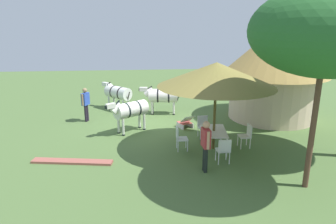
# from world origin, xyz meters

# --- Properties ---
(ground_plane) EXTENTS (36.00, 36.00, 0.00)m
(ground_plane) POSITION_xyz_m (0.00, 0.00, 0.00)
(ground_plane) COLOR #4D6A37
(thatched_hut) EXTENTS (5.12, 5.12, 4.52)m
(thatched_hut) POSITION_xyz_m (-1.03, 6.25, 2.49)
(thatched_hut) COLOR beige
(thatched_hut) RESTS_ON ground_plane
(shade_umbrella) EXTENTS (4.29, 4.29, 3.31)m
(shade_umbrella) POSITION_xyz_m (2.68, 2.42, 2.87)
(shade_umbrella) COLOR #4F411A
(shade_umbrella) RESTS_ON ground_plane
(patio_dining_table) EXTENTS (1.62, 1.08, 0.74)m
(patio_dining_table) POSITION_xyz_m (2.68, 2.42, 0.66)
(patio_dining_table) COLOR silver
(patio_dining_table) RESTS_ON ground_plane
(patio_chair_near_hut) EXTENTS (0.46, 0.48, 0.90)m
(patio_chair_near_hut) POSITION_xyz_m (1.40, 2.29, 0.52)
(patio_chair_near_hut) COLOR silver
(patio_chair_near_hut) RESTS_ON ground_plane
(patio_chair_west_end) EXTENTS (0.44, 0.42, 0.90)m
(patio_chair_west_end) POSITION_xyz_m (2.70, 1.13, 0.52)
(patio_chair_west_end) COLOR silver
(patio_chair_west_end) RESTS_ON ground_plane
(patio_chair_east_end) EXTENTS (0.43, 0.45, 0.90)m
(patio_chair_east_end) POSITION_xyz_m (3.98, 2.46, 0.52)
(patio_chair_east_end) COLOR white
(patio_chair_east_end) RESTS_ON ground_plane
(patio_chair_near_lawn) EXTENTS (0.45, 0.43, 0.90)m
(patio_chair_near_lawn) POSITION_xyz_m (2.66, 3.72, 0.52)
(patio_chair_near_lawn) COLOR silver
(patio_chair_near_lawn) RESTS_ON ground_plane
(guest_beside_umbrella) EXTENTS (0.61, 0.24, 1.71)m
(guest_beside_umbrella) POSITION_xyz_m (4.50, 1.71, 1.03)
(guest_beside_umbrella) COLOR black
(guest_beside_umbrella) RESTS_ON ground_plane
(standing_watcher) EXTENTS (0.56, 0.36, 1.66)m
(standing_watcher) POSITION_xyz_m (-1.26, -2.93, 1.00)
(standing_watcher) COLOR black
(standing_watcher) RESTS_ON ground_plane
(striped_lounge_chair) EXTENTS (0.94, 0.80, 0.65)m
(striped_lounge_chair) POSITION_xyz_m (0.17, 1.74, 0.26)
(striped_lounge_chair) COLOR #D1554D
(striped_lounge_chair) RESTS_ON ground_plane
(zebra_nearest_camera) EXTENTS (0.88, 2.17, 1.50)m
(zebra_nearest_camera) POSITION_xyz_m (-2.21, 0.84, 0.96)
(zebra_nearest_camera) COLOR silver
(zebra_nearest_camera) RESTS_ON ground_plane
(zebra_by_umbrella) EXTENTS (1.47, 1.84, 1.54)m
(zebra_by_umbrella) POSITION_xyz_m (0.48, -0.76, 1.00)
(zebra_by_umbrella) COLOR silver
(zebra_by_umbrella) RESTS_ON ground_plane
(zebra_toward_hut) EXTENTS (1.75, 1.74, 1.48)m
(zebra_toward_hut) POSITION_xyz_m (-3.28, -1.54, 0.95)
(zebra_toward_hut) COLOR silver
(zebra_toward_hut) RESTS_ON ground_plane
(acacia_tree_right_background) EXTENTS (3.97, 3.97, 5.64)m
(acacia_tree_right_background) POSITION_xyz_m (5.73, 4.46, 4.44)
(acacia_tree_right_background) COLOR brown
(acacia_tree_right_background) RESTS_ON ground_plane
(brick_patio_kerb) EXTENTS (0.81, 2.82, 0.08)m
(brick_patio_kerb) POSITION_xyz_m (3.43, -2.72, 0.04)
(brick_patio_kerb) COLOR #9F574A
(brick_patio_kerb) RESTS_ON ground_plane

